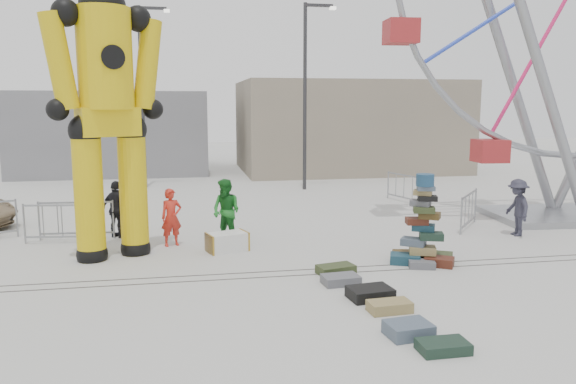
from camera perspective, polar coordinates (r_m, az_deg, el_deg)
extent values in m
plane|color=#9E9E99|center=(11.94, 0.74, -9.38)|extent=(90.00, 90.00, 0.00)
cube|color=#47443F|center=(12.50, 0.20, -8.51)|extent=(40.00, 0.04, 0.01)
cube|color=#47443F|center=(12.87, -0.13, -7.99)|extent=(40.00, 0.04, 0.01)
cube|color=gray|center=(32.48, 6.03, 6.67)|extent=(12.00, 8.00, 5.00)
cube|color=gray|center=(33.37, -17.09, 5.87)|extent=(10.00, 8.00, 4.40)
cylinder|color=#2D2D30|center=(24.68, 1.73, 9.50)|extent=(0.16, 0.16, 8.00)
cube|color=#2D2D30|center=(25.15, 3.18, 18.41)|extent=(1.20, 0.15, 0.12)
cube|color=silver|center=(25.28, 4.57, 18.11)|extent=(0.25, 0.25, 0.12)
cylinder|color=#2D2D30|center=(26.18, -14.60, 9.19)|extent=(0.16, 0.16, 8.00)
cube|color=#2D2D30|center=(26.47, -13.59, 17.70)|extent=(1.20, 0.15, 0.12)
cube|color=silver|center=(26.44, -12.22, 17.54)|extent=(0.25, 0.25, 0.12)
cube|color=#1B4253|center=(13.69, 11.81, -6.67)|extent=(0.82, 0.70, 0.23)
cube|color=#532316|center=(13.69, 15.11, -6.84)|extent=(0.79, 0.73, 0.21)
cube|color=#4E3A19|center=(14.12, 11.89, -6.27)|extent=(0.69, 0.54, 0.19)
cube|color=#364321|center=(14.11, 15.09, -6.36)|extent=(0.76, 0.68, 0.21)
cube|color=slate|center=(13.44, 13.43, -7.14)|extent=(0.68, 0.55, 0.17)
cube|color=black|center=(14.28, 13.50, -6.16)|extent=(0.69, 0.63, 0.19)
cube|color=#99854E|center=(13.76, 13.50, -5.76)|extent=(0.71, 0.60, 0.19)
cube|color=#4E5D6F|center=(13.74, 12.62, -4.95)|extent=(0.68, 0.64, 0.17)
cube|color=#1B3226|center=(13.65, 14.36, -4.36)|extent=(0.63, 0.51, 0.17)
cube|color=#1B4253|center=(13.76, 13.59, -3.52)|extent=(0.62, 0.55, 0.16)
cube|color=#532316|center=(13.69, 12.95, -2.89)|extent=(0.56, 0.44, 0.16)
cube|color=#4E3A19|center=(13.61, 14.18, -2.33)|extent=(0.58, 0.54, 0.16)
cube|color=#364321|center=(13.50, 13.65, -1.76)|extent=(0.57, 0.47, 0.14)
cube|color=slate|center=(13.59, 13.31, -1.08)|extent=(0.55, 0.52, 0.14)
cube|color=black|center=(13.50, 13.99, -0.61)|extent=(0.50, 0.41, 0.12)
cube|color=#99854E|center=(13.52, 13.53, -0.06)|extent=(0.50, 0.45, 0.12)
cube|color=#4E5D6F|center=(13.44, 13.84, 0.37)|extent=(0.45, 0.35, 0.10)
cylinder|color=navy|center=(13.44, 13.76, 1.19)|extent=(0.42, 0.42, 0.28)
sphere|color=black|center=(14.49, -19.27, -5.99)|extent=(0.74, 0.74, 0.74)
cylinder|color=gold|center=(14.20, -19.56, -0.44)|extent=(0.69, 0.69, 3.13)
sphere|color=black|center=(14.05, -19.89, 5.88)|extent=(0.78, 0.78, 0.78)
sphere|color=black|center=(14.78, -15.21, -5.50)|extent=(0.74, 0.74, 0.74)
cylinder|color=gold|center=(14.50, -15.44, -0.06)|extent=(0.69, 0.69, 3.13)
sphere|color=black|center=(14.35, -15.70, 6.13)|extent=(0.78, 0.78, 0.78)
cube|color=gold|center=(14.18, -17.81, 6.80)|extent=(1.57, 1.26, 0.69)
cylinder|color=gold|center=(14.21, -18.10, 12.73)|extent=(1.27, 1.27, 2.35)
sphere|color=black|center=(14.35, -18.34, 17.41)|extent=(1.08, 1.08, 1.08)
sphere|color=black|center=(14.11, -21.69, 16.58)|extent=(0.63, 0.63, 0.63)
cylinder|color=gold|center=(13.95, -22.23, 12.19)|extent=(0.94, 0.79, 2.20)
sphere|color=black|center=(13.90, -22.37, 7.74)|extent=(0.51, 0.51, 0.51)
sphere|color=black|center=(14.57, -15.01, 16.63)|extent=(0.63, 0.63, 0.63)
cylinder|color=gold|center=(14.52, -14.09, 12.42)|extent=(0.94, 0.79, 2.20)
sphere|color=black|center=(14.53, -13.56, 8.18)|extent=(0.51, 0.51, 0.51)
cube|color=gray|center=(20.85, 26.68, -2.11)|extent=(5.41, 3.50, 0.21)
cylinder|color=gray|center=(18.87, 24.79, 9.34)|extent=(3.62, 0.59, 8.42)
cylinder|color=gray|center=(20.50, 22.10, 9.41)|extent=(3.62, 0.59, 8.42)
cube|color=maroon|center=(20.65, 26.96, 1.86)|extent=(1.00, 1.00, 0.73)
cube|color=silver|center=(14.58, -6.20, -5.07)|extent=(1.15, 0.87, 0.47)
cube|color=#364321|center=(12.69, 4.89, -7.83)|extent=(0.91, 0.64, 0.20)
cube|color=slate|center=(11.99, 5.38, -8.86)|extent=(0.81, 0.57, 0.19)
cube|color=black|center=(11.20, 8.34, -10.13)|extent=(0.91, 0.70, 0.22)
cube|color=#99854E|center=(10.59, 10.28, -11.37)|extent=(0.81, 0.48, 0.20)
cube|color=#4E5D6F|center=(9.61, 12.14, -13.49)|extent=(0.78, 0.64, 0.23)
cube|color=#1B3226|center=(9.19, 15.49, -14.90)|extent=(0.77, 0.48, 0.17)
imported|color=red|center=(15.24, -11.76, -2.54)|extent=(0.65, 0.52, 1.54)
imported|color=#1A6921|center=(15.30, -6.30, -1.95)|extent=(1.08, 1.07, 1.75)
imported|color=black|center=(16.57, -17.00, -1.69)|extent=(1.02, 0.83, 1.62)
imported|color=#282835|center=(17.36, 22.27, -1.46)|extent=(0.70, 1.11, 1.64)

